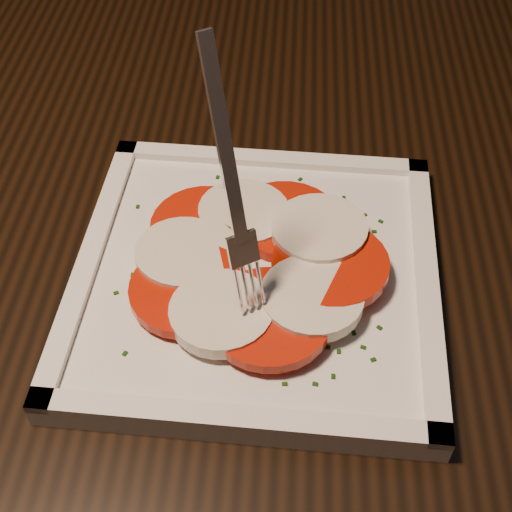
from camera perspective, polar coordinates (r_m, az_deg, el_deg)
table at (r=0.62m, az=-7.82°, el=-5.69°), size 1.24×0.86×0.75m
chair at (r=1.26m, az=5.60°, el=18.54°), size 0.54×0.54×0.93m
plate at (r=0.51m, az=0.00°, el=-1.72°), size 0.26×0.26×0.01m
caprese_salad at (r=0.49m, az=-0.01°, el=-0.41°), size 0.19×0.19×0.02m
fork at (r=0.41m, az=-2.45°, el=6.45°), size 0.05×0.06×0.17m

